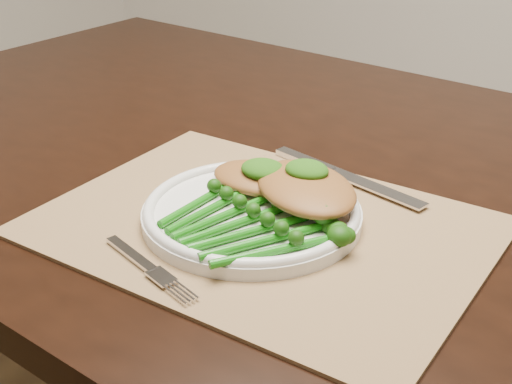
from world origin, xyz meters
The scene contains 10 objects.
dining_table centered at (0.11, 0.15, 0.38)m, with size 1.66×1.01×0.75m.
placemat centered at (0.15, -0.03, 0.75)m, with size 0.48×0.35×0.00m, color olive.
dinner_plate centered at (0.14, -0.02, 0.77)m, with size 0.24×0.24×0.02m.
knife centered at (0.15, 0.13, 0.76)m, with size 0.23×0.07×0.01m.
fork centered at (0.12, -0.17, 0.76)m, with size 0.15×0.06×0.00m.
chicken_fillet_left centered at (0.11, 0.03, 0.78)m, with size 0.12×0.08×0.02m, color #925C2A.
chicken_fillet_right centered at (0.18, 0.02, 0.79)m, with size 0.15×0.10×0.03m, color #925C2A.
pesto_dollop_left centered at (0.12, 0.02, 0.79)m, with size 0.05×0.05×0.02m, color #174509.
pesto_dollop_right centered at (0.17, 0.03, 0.81)m, with size 0.05×0.04×0.02m, color #174509.
broccolini_bundle centered at (0.15, -0.07, 0.77)m, with size 0.21×0.22×0.04m.
Camera 1 is at (0.53, -0.60, 1.14)m, focal length 50.00 mm.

